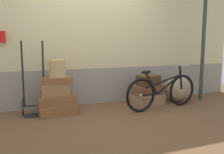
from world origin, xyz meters
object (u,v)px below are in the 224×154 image
object	(u,v)px
suitcase_4	(148,99)
luggage_trolley	(34,98)
suitcase_1	(58,100)
bicycle	(162,91)
suitcase_2	(55,89)
wicker_basket	(57,69)
burlap_sack	(177,88)
suitcase_6	(148,81)
suitcase_5	(147,90)
suitcase_0	(58,110)
suitcase_3	(57,80)

from	to	relation	value
suitcase_4	luggage_trolley	size ratio (longest dim) A/B	0.45
suitcase_1	bicycle	distance (m)	1.94
suitcase_1	luggage_trolley	bearing A→B (deg)	170.29
suitcase_2	wicker_basket	bearing A→B (deg)	-23.84
suitcase_4	bicycle	distance (m)	0.45
suitcase_4	burlap_sack	world-z (taller)	burlap_sack
suitcase_1	suitcase_6	size ratio (longest dim) A/B	1.56
wicker_basket	suitcase_6	bearing A→B (deg)	0.60
suitcase_5	suitcase_1	bearing A→B (deg)	176.37
suitcase_1	wicker_basket	xyz separation A→B (m)	(0.00, -0.02, 0.56)
suitcase_0	luggage_trolley	world-z (taller)	luggage_trolley
suitcase_1	suitcase_3	bearing A→B (deg)	-77.67
burlap_sack	suitcase_1	bearing A→B (deg)	179.62
suitcase_5	suitcase_4	bearing A→B (deg)	-81.82
suitcase_0	burlap_sack	distance (m)	2.54
suitcase_6	suitcase_1	bearing A→B (deg)	174.08
suitcase_0	burlap_sack	world-z (taller)	burlap_sack
wicker_basket	bicycle	world-z (taller)	wicker_basket
suitcase_6	wicker_basket	xyz separation A→B (m)	(-1.82, -0.02, 0.32)
suitcase_5	wicker_basket	size ratio (longest dim) A/B	1.90
suitcase_1	suitcase_3	distance (m)	0.36
suitcase_3	suitcase_1	bearing A→B (deg)	100.55
suitcase_6	suitcase_2	bearing A→B (deg)	174.16
suitcase_6	bicycle	distance (m)	0.43
suitcase_5	luggage_trolley	distance (m)	2.19
suitcase_3	wicker_basket	distance (m)	0.21
luggage_trolley	suitcase_5	bearing A→B (deg)	-2.65
suitcase_4	wicker_basket	world-z (taller)	wicker_basket
suitcase_5	suitcase_6	distance (m)	0.20
suitcase_6	wicker_basket	world-z (taller)	wicker_basket
suitcase_0	suitcase_4	xyz separation A→B (m)	(1.82, 0.02, 0.02)
suitcase_2	wicker_basket	size ratio (longest dim) A/B	1.59
bicycle	suitcase_4	bearing A→B (deg)	102.67
suitcase_4	suitcase_6	world-z (taller)	suitcase_6
suitcase_1	wicker_basket	distance (m)	0.56
suitcase_1	wicker_basket	world-z (taller)	wicker_basket
suitcase_0	suitcase_3	bearing A→B (deg)	64.67
suitcase_2	suitcase_4	xyz separation A→B (m)	(1.85, -0.03, -0.33)
suitcase_0	suitcase_2	size ratio (longest dim) A/B	1.37
suitcase_4	luggage_trolley	xyz separation A→B (m)	(-2.20, 0.12, 0.19)
suitcase_5	burlap_sack	distance (m)	0.72
luggage_trolley	burlap_sack	bearing A→B (deg)	-2.22
burlap_sack	bicycle	size ratio (longest dim) A/B	0.35
bicycle	burlap_sack	bearing A→B (deg)	31.77
suitcase_0	suitcase_5	world-z (taller)	suitcase_5
wicker_basket	burlap_sack	xyz separation A→B (m)	(2.52, 0.01, -0.53)
burlap_sack	suitcase_3	bearing A→B (deg)	179.76
suitcase_2	burlap_sack	xyz separation A→B (m)	(2.56, -0.01, -0.16)
suitcase_6	luggage_trolley	bearing A→B (deg)	171.62
wicker_basket	bicycle	bearing A→B (deg)	-11.44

